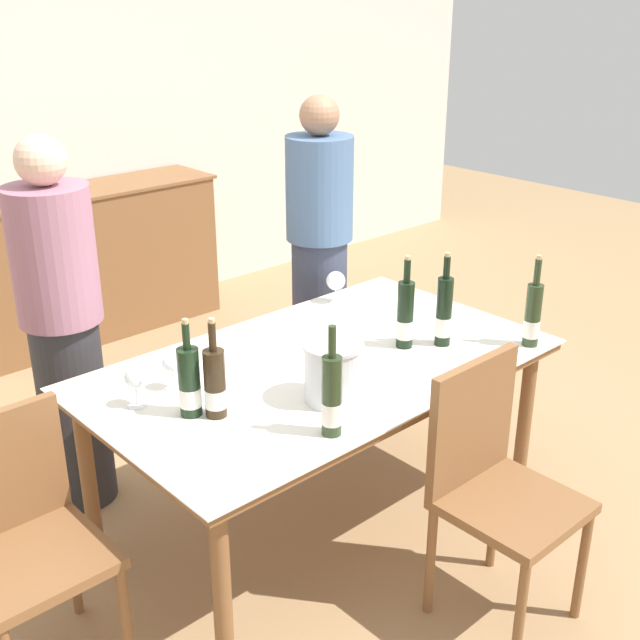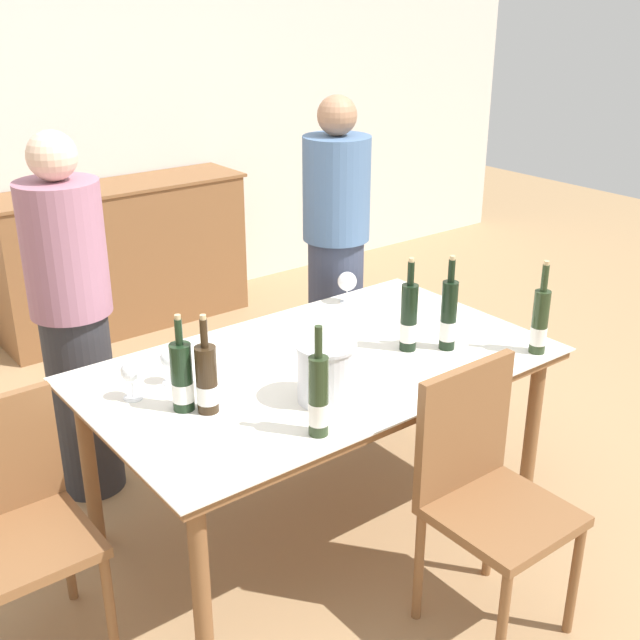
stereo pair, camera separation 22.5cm
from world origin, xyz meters
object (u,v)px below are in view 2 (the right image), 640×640
Objects in this scene: wine_bottle_0 at (540,322)px; wine_bottle_2 at (207,381)px; wine_bottle_3 at (181,378)px; wine_glass_1 at (131,373)px; wine_glass_2 at (347,282)px; ice_bucket at (326,371)px; person_guest_left at (336,260)px; wine_bottle_4 at (319,398)px; chair_left_end at (12,515)px; sideboard_cabinet at (123,257)px; wine_bottle_5 at (409,319)px; wine_bottle_1 at (449,317)px; chair_near_front at (484,483)px; person_host at (74,324)px; wine_glass_0 at (170,360)px; dining_table at (320,377)px.

wine_bottle_2 is at bearing 163.25° from wine_bottle_0.
wine_bottle_3 reaches higher than wine_glass_1.
wine_glass_2 is at bearing 12.02° from wine_glass_1.
ice_bucket is at bearing -38.59° from wine_glass_1.
wine_bottle_4 is at bearing -130.81° from person_guest_left.
wine_glass_1 is (-0.16, 0.24, -0.02)m from wine_bottle_2.
ice_bucket is 0.61× the size of wine_bottle_2.
wine_bottle_3 reaches higher than chair_left_end.
wine_glass_1 is (-0.98, -2.26, 0.36)m from sideboard_cabinet.
wine_bottle_1 is at bearing -34.38° from wine_bottle_5.
wine_bottle_4 is at bearing -57.79° from wine_bottle_3.
wine_bottle_1 reaches higher than chair_left_end.
chair_near_front is (-0.63, -0.31, -0.32)m from wine_bottle_0.
wine_bottle_0 reaches higher than chair_near_front.
chair_left_end is 1.55m from chair_near_front.
chair_left_end is 0.94× the size of chair_near_front.
wine_bottle_0 is 1.89m from person_host.
wine_bottle_3 is (-0.06, 0.07, 0.00)m from wine_bottle_2.
wine_bottle_4 is at bearing -71.42° from wine_glass_0.
wine_bottle_1 is 2.95× the size of wine_glass_0.
wine_bottle_1 is 0.42× the size of chair_near_front.
wine_glass_0 is at bearing -155.38° from person_guest_left.
wine_glass_2 is (0.65, 0.68, -0.01)m from ice_bucket.
wine_bottle_4 reaches higher than wine_bottle_2.
chair_near_front is (0.44, -0.34, -0.32)m from wine_bottle_4.
sideboard_cabinet is at bearing 86.88° from chair_near_front.
person_guest_left is at bearing 92.46° from wine_bottle_0.
wine_bottle_1 reaches higher than wine_bottle_5.
wine_bottle_3 is (-0.59, 0.00, 0.18)m from dining_table.
wine_bottle_3 is 0.38× the size of chair_near_front.
chair_near_front is at bearing -49.05° from wine_glass_1.
wine_bottle_5 is 1.38m from person_host.
wine_bottle_2 is at bearing -154.22° from wine_glass_2.
wine_glass_0 reaches higher than dining_table.
person_host is at bearing 137.65° from wine_bottle_0.
wine_bottle_4 reaches higher than wine_glass_2.
dining_table is 4.58× the size of wine_bottle_1.
wine_bottle_0 reaches higher than ice_bucket.
dining_table is (-0.28, -2.44, 0.20)m from sideboard_cabinet.
person_host is at bearing 137.91° from wine_bottle_1.
chair_near_front is at bearing -93.12° from sideboard_cabinet.
wine_bottle_4 is 0.65m from wine_glass_0.
ice_bucket is 0.94m from wine_glass_2.
person_host is at bearing 114.39° from ice_bucket.
person_host is at bearing 104.66° from wine_bottle_4.
wine_bottle_5 is 0.41× the size of chair_near_front.
person_guest_left is at bearing -76.34° from sideboard_cabinet.
wine_glass_0 is (-1.02, 0.41, -0.05)m from wine_bottle_1.
wine_bottle_0 is 0.77m from chair_near_front.
wine_glass_2 is 0.39m from person_guest_left.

